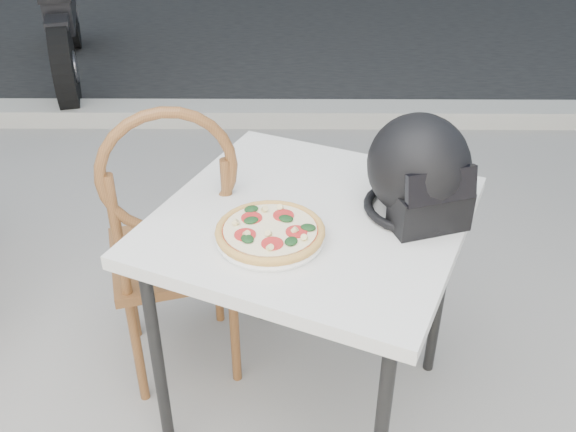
{
  "coord_description": "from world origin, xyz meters",
  "views": [
    {
      "loc": [
        0.5,
        -1.18,
        1.88
      ],
      "look_at": [
        0.49,
        0.37,
        0.89
      ],
      "focal_mm": 40.0,
      "sensor_mm": 36.0,
      "label": 1
    }
  ],
  "objects_px": {
    "cafe_table_main": "(311,234)",
    "pizza": "(270,231)",
    "cafe_chair_main": "(173,235)",
    "helmet": "(419,173)",
    "motorcycle": "(63,16)",
    "plate": "(270,237)"
  },
  "relations": [
    {
      "from": "cafe_table_main",
      "to": "pizza",
      "type": "bearing_deg",
      "value": -130.37
    },
    {
      "from": "cafe_table_main",
      "to": "cafe_chair_main",
      "type": "bearing_deg",
      "value": 160.22
    },
    {
      "from": "pizza",
      "to": "helmet",
      "type": "height_order",
      "value": "helmet"
    },
    {
      "from": "cafe_chair_main",
      "to": "motorcycle",
      "type": "bearing_deg",
      "value": -83.07
    },
    {
      "from": "pizza",
      "to": "plate",
      "type": "bearing_deg",
      "value": -130.34
    },
    {
      "from": "plate",
      "to": "pizza",
      "type": "relative_size",
      "value": 0.99
    },
    {
      "from": "pizza",
      "to": "helmet",
      "type": "relative_size",
      "value": 1.06
    },
    {
      "from": "cafe_table_main",
      "to": "helmet",
      "type": "xyz_separation_m",
      "value": [
        0.31,
        0.01,
        0.21
      ]
    },
    {
      "from": "motorcycle",
      "to": "cafe_chair_main",
      "type": "bearing_deg",
      "value": -82.71
    },
    {
      "from": "plate",
      "to": "cafe_chair_main",
      "type": "relative_size",
      "value": 0.35
    },
    {
      "from": "pizza",
      "to": "cafe_chair_main",
      "type": "relative_size",
      "value": 0.36
    },
    {
      "from": "cafe_table_main",
      "to": "cafe_chair_main",
      "type": "relative_size",
      "value": 1.01
    },
    {
      "from": "cafe_chair_main",
      "to": "pizza",
      "type": "bearing_deg",
      "value": 121.9
    },
    {
      "from": "helmet",
      "to": "cafe_table_main",
      "type": "bearing_deg",
      "value": 163.72
    },
    {
      "from": "pizza",
      "to": "motorcycle",
      "type": "relative_size",
      "value": 0.19
    },
    {
      "from": "plate",
      "to": "cafe_chair_main",
      "type": "xyz_separation_m",
      "value": [
        -0.35,
        0.31,
        -0.21
      ]
    },
    {
      "from": "cafe_table_main",
      "to": "pizza",
      "type": "xyz_separation_m",
      "value": [
        -0.12,
        -0.14,
        0.11
      ]
    },
    {
      "from": "plate",
      "to": "cafe_chair_main",
      "type": "height_order",
      "value": "cafe_chair_main"
    },
    {
      "from": "cafe_table_main",
      "to": "motorcycle",
      "type": "bearing_deg",
      "value": 118.43
    },
    {
      "from": "plate",
      "to": "pizza",
      "type": "xyz_separation_m",
      "value": [
        0.0,
        0.0,
        0.02
      ]
    },
    {
      "from": "helmet",
      "to": "cafe_chair_main",
      "type": "relative_size",
      "value": 0.34
    },
    {
      "from": "plate",
      "to": "motorcycle",
      "type": "relative_size",
      "value": 0.19
    }
  ]
}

